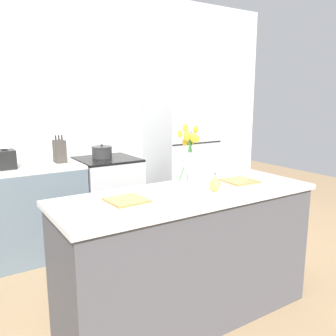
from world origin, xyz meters
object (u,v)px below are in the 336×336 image
flower_vase (189,163)px  toaster (0,160)px  refrigerator (181,157)px  cooking_pot (102,152)px  stove_range (108,199)px  knife_block (60,151)px  plate_setting_left (127,201)px  plate_setting_right (239,182)px  pear_figurine (215,184)px

flower_vase → toaster: bearing=123.1°
refrigerator → cooking_pot: (-0.98, 0.05, 0.13)m
toaster → stove_range: bearing=1.5°
flower_vase → cooking_pot: size_ratio=2.06×
cooking_pot → knife_block: knife_block is taller
plate_setting_left → toaster: bearing=106.8°
refrigerator → flower_vase: bearing=-123.0°
refrigerator → stove_range: bearing=-180.0°
plate_setting_right → knife_block: size_ratio=1.20×
flower_vase → plate_setting_right: (0.41, -0.07, -0.17)m
plate_setting_right → knife_block: knife_block is taller
plate_setting_left → plate_setting_right: 0.92m
stove_range → plate_setting_left: size_ratio=2.78×
plate_setting_left → cooking_pot: 1.74m
plate_setting_left → toaster: (-0.48, 1.58, 0.06)m
stove_range → cooking_pot: cooking_pot is taller
plate_setting_right → cooking_pot: bearing=103.2°
refrigerator → flower_vase: (-1.00, -1.54, 0.26)m
stove_range → plate_setting_right: size_ratio=2.78×
stove_range → refrigerator: (0.95, 0.00, 0.38)m
stove_range → toaster: size_ratio=3.21×
stove_range → knife_block: size_ratio=3.33×
refrigerator → cooking_pot: refrigerator is taller
refrigerator → plate_setting_left: size_ratio=5.13×
stove_range → flower_vase: size_ratio=2.02×
plate_setting_right → toaster: toaster is taller
flower_vase → cooking_pot: 1.60m
plate_setting_left → knife_block: size_ratio=1.20×
refrigerator → pear_figurine: refrigerator is taller
refrigerator → knife_block: size_ratio=6.14×
stove_range → refrigerator: 1.02m
flower_vase → knife_block: size_ratio=1.64×
refrigerator → toaster: refrigerator is taller
refrigerator → flower_vase: 1.85m
flower_vase → toaster: flower_vase is taller
pear_figurine → plate_setting_right: bearing=13.8°
stove_range → flower_vase: bearing=-91.8°
flower_vase → cooking_pot: flower_vase is taller
cooking_pot → flower_vase: bearing=-90.7°
plate_setting_right → refrigerator: bearing=69.8°
knife_block → stove_range: bearing=-3.1°
cooking_pot → knife_block: 0.46m
pear_figurine → toaster: bearing=123.6°
pear_figurine → plate_setting_left: (-0.62, 0.07, -0.04)m
plate_setting_left → cooking_pot: (0.53, 1.66, 0.04)m
refrigerator → flower_vase: size_ratio=3.73×
stove_range → plate_setting_right: bearing=-77.4°
stove_range → plate_setting_left: bearing=-109.2°
stove_range → cooking_pot: (-0.03, 0.06, 0.51)m
stove_range → refrigerator: bearing=0.0°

